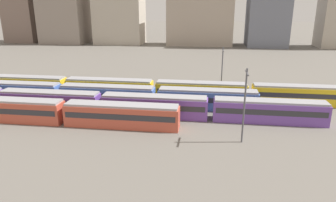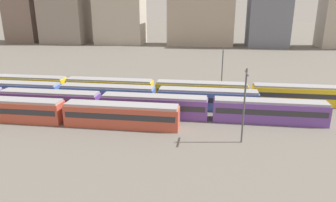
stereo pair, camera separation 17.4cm
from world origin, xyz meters
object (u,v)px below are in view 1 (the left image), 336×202
object	(u,v)px
train_track_0	(10,110)
train_track_3	(250,93)
train_track_2	(108,95)
catenary_pole_0	(245,103)
train_track_1	(101,103)
catenary_pole_1	(222,70)

from	to	relation	value
train_track_0	train_track_3	distance (m)	43.04
train_track_2	catenary_pole_0	world-z (taller)	catenary_pole_0
train_track_1	catenary_pole_0	distance (m)	25.14
train_track_0	train_track_1	bearing A→B (deg)	20.80
catenary_pole_1	catenary_pole_0	bearing A→B (deg)	-83.83
train_track_2	train_track_3	world-z (taller)	same
train_track_3	train_track_1	bearing A→B (deg)	-158.52
train_track_3	catenary_pole_1	size ratio (longest dim) A/B	10.99
train_track_0	train_track_2	world-z (taller)	same
catenary_pole_1	train_track_1	bearing A→B (deg)	-146.96
train_track_0	catenary_pole_1	bearing A→B (deg)	28.52
train_track_3	catenary_pole_0	bearing A→B (deg)	-99.23
train_track_2	catenary_pole_1	bearing A→B (deg)	21.38
train_track_1	train_track_3	world-z (taller)	same
train_track_1	train_track_2	bearing A→B (deg)	96.35
train_track_0	train_track_2	distance (m)	16.74
train_track_1	train_track_2	xyz separation A→B (m)	(-0.58, 5.20, -0.00)
catenary_pole_0	train_track_3	bearing A→B (deg)	80.77
catenary_pole_0	train_track_0	bearing A→B (deg)	174.98
catenary_pole_1	train_track_2	bearing A→B (deg)	-158.62
train_track_1	catenary_pole_1	distance (m)	25.30
catenary_pole_0	catenary_pole_1	distance (m)	22.22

